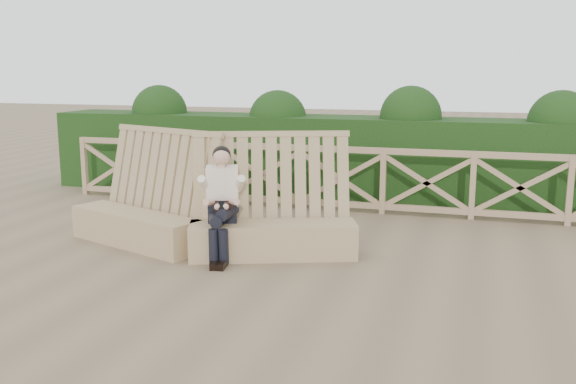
# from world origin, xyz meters

# --- Properties ---
(ground) EXTENTS (60.00, 60.00, 0.00)m
(ground) POSITION_xyz_m (0.00, 0.00, 0.00)
(ground) COLOR brown
(ground) RESTS_ON ground
(bench) EXTENTS (4.14, 1.44, 1.59)m
(bench) POSITION_xyz_m (-1.22, 0.66, 0.40)
(bench) COLOR #9F875B
(bench) RESTS_ON ground
(woman) EXTENTS (0.55, 0.91, 1.43)m
(woman) POSITION_xyz_m (-0.84, 0.38, 0.76)
(woman) COLOR black
(woman) RESTS_ON ground
(guardrail) EXTENTS (10.10, 0.09, 1.10)m
(guardrail) POSITION_xyz_m (0.00, 3.50, 0.55)
(guardrail) COLOR #8C6E51
(guardrail) RESTS_ON ground
(hedge) EXTENTS (12.00, 1.20, 1.50)m
(hedge) POSITION_xyz_m (0.00, 4.70, 0.75)
(hedge) COLOR black
(hedge) RESTS_ON ground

